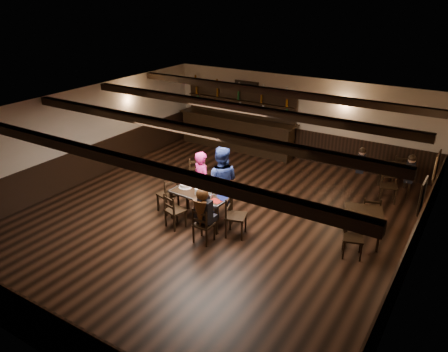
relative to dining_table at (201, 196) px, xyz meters
The scene contains 25 objects.
ground 0.73m from the dining_table, 45.21° to the left, with size 10.00×10.00×0.00m, color black.
room_shell 1.13m from the dining_table, 48.69° to the left, with size 9.02×10.02×2.71m.
dining_table is the anchor object (origin of this frame).
chair_near_left 0.75m from the dining_table, 120.24° to the right, with size 0.50×0.48×0.87m.
chair_near_right 1.02m from the dining_table, 54.06° to the right, with size 0.41×0.39×0.87m.
chair_end_left 0.93m from the dining_table, behind, with size 0.52×0.53×0.94m.
chair_end_right 0.99m from the dining_table, ahead, with size 0.55×0.56×0.98m.
chair_far_pushed 1.49m from the dining_table, 128.80° to the left, with size 0.62×0.61×1.01m.
woman_pink 0.55m from the dining_table, 121.08° to the left, with size 0.58×0.38×1.60m, color #F52BA1.
man_blue 0.63m from the dining_table, 66.32° to the left, with size 0.87×0.68×1.80m, color navy.
seated_person 0.98m from the dining_table, 52.23° to the right, with size 0.37×0.55×0.90m.
cake 0.52m from the dining_table, behind, with size 0.33×0.33×0.10m.
plate_stack_a 0.18m from the dining_table, 110.00° to the right, with size 0.16×0.16×0.15m, color white.
plate_stack_b 0.28m from the dining_table, ahead, with size 0.17×0.17×0.20m, color white.
tea_light 0.15m from the dining_table, 71.80° to the left, with size 0.05×0.05×0.06m.
salt_shaker 0.39m from the dining_table, 17.20° to the right, with size 0.03×0.03×0.08m, color silver.
pepper_shaker 0.39m from the dining_table, 11.07° to the right, with size 0.04×0.04×0.09m, color #A5A8AD.
drink_glass 0.36m from the dining_table, 18.27° to the left, with size 0.06×0.06×0.09m, color silver.
menu_red 0.56m from the dining_table, 17.00° to the right, with size 0.28×0.19×0.00m, color maroon.
menu_blue 0.59m from the dining_table, ahead, with size 0.33×0.23×0.00m, color #0E154A.
bar_counter 5.27m from the dining_table, 110.82° to the left, with size 4.35×0.70×2.20m.
back_table_a 3.73m from the dining_table, 17.14° to the left, with size 1.03×1.03×0.75m.
back_table_b 5.50m from the dining_table, 49.18° to the left, with size 1.07×1.07×0.75m.
bg_patron_left 4.82m from the dining_table, 56.25° to the left, with size 0.26×0.37×0.71m.
bg_patron_right 5.66m from the dining_table, 45.51° to the left, with size 0.27×0.39×0.75m.
Camera 1 is at (5.21, -7.85, 5.28)m, focal length 35.00 mm.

